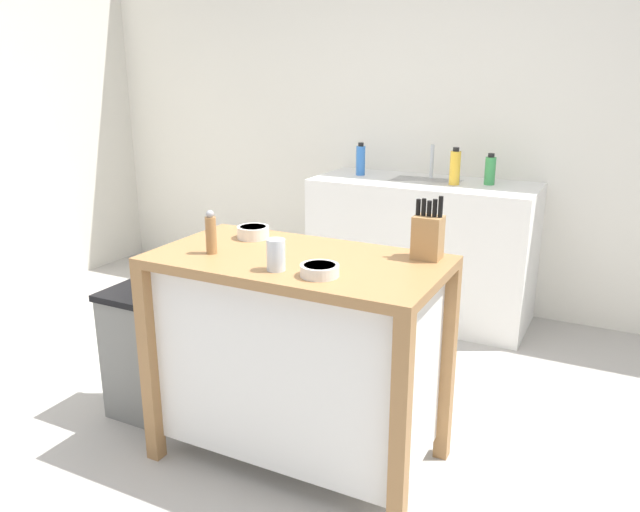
# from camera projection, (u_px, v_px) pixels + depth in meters

# --- Properties ---
(ground_plane) EXTENTS (6.59, 6.59, 0.00)m
(ground_plane) POSITION_uv_depth(u_px,v_px,m) (274.00, 465.00, 2.68)
(ground_plane) COLOR #ADA8A0
(ground_plane) RESTS_ON ground
(wall_back) EXTENTS (5.59, 0.10, 2.60)m
(wall_back) POSITION_uv_depth(u_px,v_px,m) (443.00, 117.00, 4.23)
(wall_back) COLOR silver
(wall_back) RESTS_ON ground
(kitchen_island) EXTENTS (1.16, 0.63, 0.91)m
(kitchen_island) POSITION_uv_depth(u_px,v_px,m) (298.00, 350.00, 2.59)
(kitchen_island) COLOR #9E7042
(kitchen_island) RESTS_ON ground
(knife_block) EXTENTS (0.11, 0.09, 0.25)m
(knife_block) POSITION_uv_depth(u_px,v_px,m) (428.00, 236.00, 2.43)
(knife_block) COLOR #AD7F4C
(knife_block) RESTS_ON kitchen_island
(bowl_ceramic_wide) EXTENTS (0.14, 0.14, 0.04)m
(bowl_ceramic_wide) POSITION_uv_depth(u_px,v_px,m) (320.00, 270.00, 2.25)
(bowl_ceramic_wide) COLOR silver
(bowl_ceramic_wide) RESTS_ON kitchen_island
(bowl_ceramic_small) EXTENTS (0.14, 0.14, 0.05)m
(bowl_ceramic_small) POSITION_uv_depth(u_px,v_px,m) (253.00, 232.00, 2.74)
(bowl_ceramic_small) COLOR silver
(bowl_ceramic_small) RESTS_ON kitchen_island
(drinking_cup) EXTENTS (0.07, 0.07, 0.12)m
(drinking_cup) POSITION_uv_depth(u_px,v_px,m) (276.00, 255.00, 2.30)
(drinking_cup) COLOR silver
(drinking_cup) RESTS_ON kitchen_island
(pepper_grinder) EXTENTS (0.04, 0.04, 0.18)m
(pepper_grinder) POSITION_uv_depth(u_px,v_px,m) (211.00, 233.00, 2.51)
(pepper_grinder) COLOR #9E7042
(pepper_grinder) RESTS_ON kitchen_island
(trash_bin) EXTENTS (0.36, 0.28, 0.63)m
(trash_bin) POSITION_uv_depth(u_px,v_px,m) (146.00, 354.00, 2.99)
(trash_bin) COLOR slate
(trash_bin) RESTS_ON ground
(sink_counter) EXTENTS (1.44, 0.60, 0.92)m
(sink_counter) POSITION_uv_depth(u_px,v_px,m) (421.00, 249.00, 4.18)
(sink_counter) COLOR white
(sink_counter) RESTS_ON ground
(sink_faucet) EXTENTS (0.02, 0.02, 0.22)m
(sink_faucet) POSITION_uv_depth(u_px,v_px,m) (432.00, 161.00, 4.13)
(sink_faucet) COLOR #B7BCC1
(sink_faucet) RESTS_ON sink_counter
(bottle_dish_soap) EXTENTS (0.06, 0.06, 0.22)m
(bottle_dish_soap) POSITION_uv_depth(u_px,v_px,m) (361.00, 160.00, 4.25)
(bottle_dish_soap) COLOR blue
(bottle_dish_soap) RESTS_ON sink_counter
(bottle_spray_cleaner) EXTENTS (0.07, 0.07, 0.20)m
(bottle_spray_cleaner) POSITION_uv_depth(u_px,v_px,m) (490.00, 170.00, 3.91)
(bottle_spray_cleaner) COLOR green
(bottle_spray_cleaner) RESTS_ON sink_counter
(bottle_hand_soap) EXTENTS (0.07, 0.07, 0.23)m
(bottle_hand_soap) POSITION_uv_depth(u_px,v_px,m) (455.00, 167.00, 3.90)
(bottle_hand_soap) COLOR yellow
(bottle_hand_soap) RESTS_ON sink_counter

